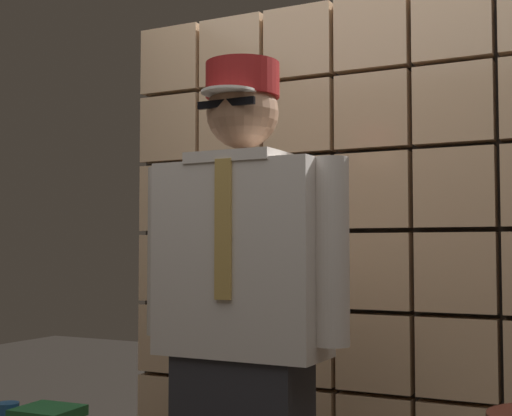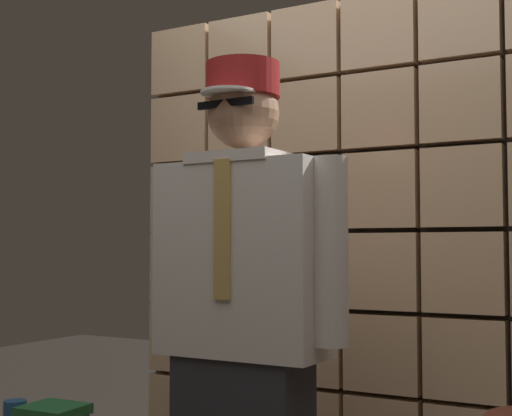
% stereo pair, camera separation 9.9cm
% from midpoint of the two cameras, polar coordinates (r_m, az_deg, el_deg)
% --- Properties ---
extents(glass_block_wall, '(2.27, 0.10, 2.27)m').
position_cam_midpoint_polar(glass_block_wall, '(2.90, 11.05, -4.97)').
color(glass_block_wall, '#E0B78C').
rests_on(glass_block_wall, ground).
extents(standing_person, '(0.72, 0.30, 1.81)m').
position_cam_midpoint_polar(standing_person, '(2.30, 0.18, -9.90)').
color(standing_person, '#28282D').
rests_on(standing_person, ground).
extents(coffee_mug, '(0.13, 0.08, 0.09)m').
position_cam_midpoint_polar(coffee_mug, '(2.76, -17.66, -15.41)').
color(coffee_mug, navy).
rests_on(coffee_mug, side_table).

